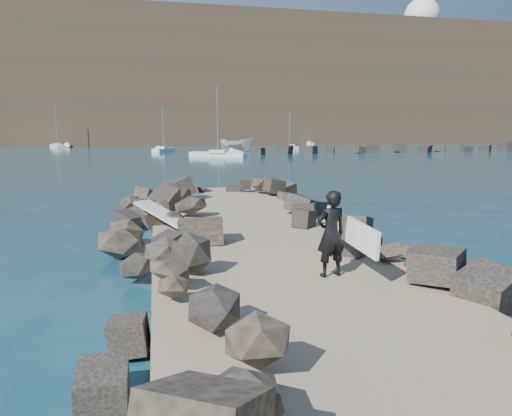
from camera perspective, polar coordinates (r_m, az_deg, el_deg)
The scene contains 16 objects.
ground at distance 14.64m, azimuth -0.84°, elevation -5.14°, with size 800.00×800.00×0.00m, color #0F384C.
jetty at distance 12.68m, azimuth 0.98°, elevation -6.11°, with size 6.00×26.00×0.60m, color #8C7759.
riprap_left at distance 12.79m, azimuth -12.36°, elevation -5.27°, with size 2.60×22.00×1.00m, color black.
riprap_right at distance 14.01m, azimuth 12.14°, elevation -3.94°, with size 2.60×22.00×1.00m, color black.
breakwater_secondary at distance 78.63m, azimuth 16.50°, elevation 7.11°, with size 52.00×4.00×1.20m, color black.
headland at distance 174.76m, azimuth -8.40°, elevation 13.74°, with size 360.00×140.00×32.00m, color #2D4919.
surfboard_resting at distance 14.70m, azimuth -11.62°, elevation -1.12°, with size 0.60×2.39×0.08m, color beige.
boat_imported at distance 78.31m, azimuth -2.52°, elevation 7.89°, with size 2.23×5.92×2.29m, color silver.
surfer_with_board at distance 10.03m, azimuth 9.70°, elevation -3.14°, with size 0.94×2.35×1.90m.
radome at distance 197.48m, azimuth 19.98°, elevation 21.03°, with size 13.08×13.08×20.71m.
sailboat_e at distance 101.33m, azimuth -23.54°, elevation 7.08°, with size 4.40×7.81×9.24m.
sailboat_d at distance 87.80m, azimuth 4.22°, elevation 7.56°, with size 1.87×6.20×7.47m.
sailboat_c at distance 63.96m, azimuth -4.77°, elevation 6.72°, with size 7.85×5.79×9.69m.
sailboat_b at distance 78.05m, azimuth -11.46°, elevation 7.12°, with size 3.94×6.10×7.50m.
sailboat_f at distance 110.98m, azimuth 6.35°, elevation 8.00°, with size 2.07×5.53×6.69m.
headland_buildings at distance 169.91m, azimuth -5.93°, elevation 20.01°, with size 137.50×30.50×5.00m.
Camera 1 is at (-2.83, -13.86, 3.78)m, focal length 32.00 mm.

